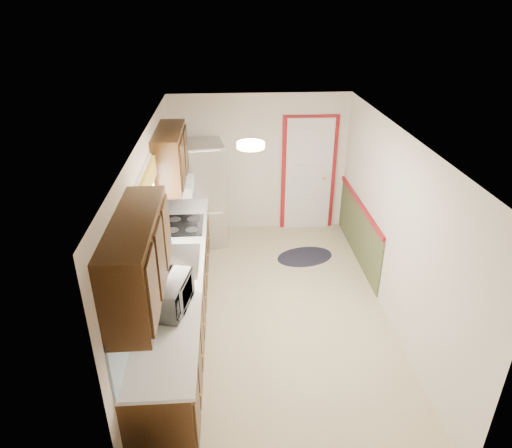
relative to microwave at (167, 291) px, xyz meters
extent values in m
cube|color=#CAB98E|center=(1.20, 1.10, -1.14)|extent=(3.20, 5.20, 0.12)
cube|color=white|center=(1.20, 1.10, 1.26)|extent=(3.20, 5.20, 0.12)
cube|color=silver|center=(1.20, 3.60, 0.06)|extent=(3.20, 0.10, 2.40)
cube|color=silver|center=(1.20, -1.40, 0.06)|extent=(3.20, 0.10, 2.40)
cube|color=silver|center=(-0.30, 1.10, 0.06)|extent=(0.10, 5.20, 2.40)
cube|color=silver|center=(2.70, 1.10, 0.06)|extent=(0.10, 5.20, 2.40)
cube|color=#321C0B|center=(0.00, 0.80, -0.69)|extent=(0.60, 4.00, 0.90)
cube|color=silver|center=(0.01, 0.80, -0.22)|extent=(0.63, 4.00, 0.04)
cube|color=#589FD7|center=(-0.29, 0.80, 0.07)|extent=(0.02, 4.00, 0.55)
cube|color=#321C0B|center=(-0.12, -0.50, 0.68)|extent=(0.35, 1.40, 0.75)
cube|color=#321C0B|center=(-0.12, 2.20, 0.68)|extent=(0.35, 1.20, 0.75)
cube|color=white|center=(-0.29, 0.90, 0.48)|extent=(0.02, 1.00, 0.90)
cube|color=orange|center=(-0.24, 0.90, 0.83)|extent=(0.05, 1.12, 0.24)
cube|color=#B7B7BC|center=(0.01, 0.90, -0.20)|extent=(0.52, 0.82, 0.02)
cube|color=white|center=(-0.07, 2.25, 0.23)|extent=(0.45, 0.60, 0.15)
cube|color=maroon|center=(2.05, 3.57, -0.14)|extent=(0.94, 0.05, 2.08)
cube|color=white|center=(2.05, 3.54, -0.14)|extent=(0.80, 0.04, 2.00)
cube|color=#434A29|center=(2.69, 2.45, -0.69)|extent=(0.02, 2.30, 0.90)
cube|color=maroon|center=(2.67, 2.45, -0.22)|extent=(0.04, 2.30, 0.06)
cylinder|color=#FFD88C|center=(0.90, 0.90, 1.22)|extent=(0.30, 0.30, 0.06)
imported|color=white|center=(0.00, 0.00, 0.00)|extent=(0.44, 0.65, 0.40)
cube|color=#B7B7BC|center=(0.21, 3.15, -0.27)|extent=(0.81, 0.76, 1.73)
cylinder|color=black|center=(-0.03, 2.77, -0.36)|extent=(0.02, 0.02, 1.21)
ellipsoid|color=black|center=(1.85, 2.47, -1.13)|extent=(1.04, 0.81, 0.01)
cube|color=black|center=(0.01, 1.85, -0.19)|extent=(0.54, 0.65, 0.02)
camera|label=1|loc=(0.64, -3.83, 2.65)|focal=32.00mm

